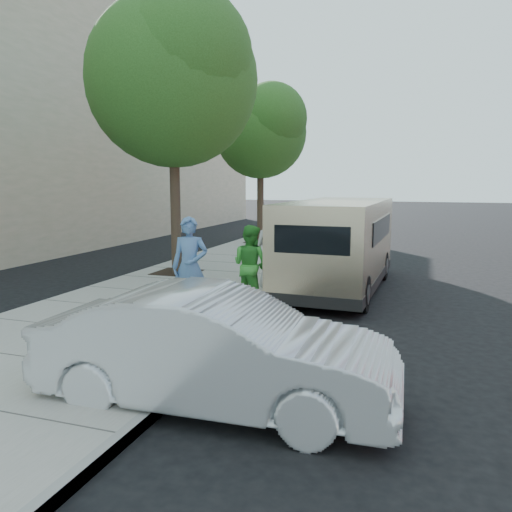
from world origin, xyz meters
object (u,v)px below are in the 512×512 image
person_gray_shirt (275,248)px  person_striped_polo (289,252)px  tree_near (174,74)px  van (339,243)px  tree_far (262,128)px  person_green_shirt (250,265)px  parking_meter (267,252)px  person_officer (190,267)px  sedan (216,350)px

person_gray_shirt → person_striped_polo: 0.96m
tree_near → van: bearing=-1.4°
tree_far → person_green_shirt: size_ratio=3.88×
parking_meter → person_officer: person_officer is taller
tree_near → parking_meter: tree_near is taller
person_officer → tree_near: bearing=107.7°
sedan → person_striped_polo: (-0.88, 6.71, 0.25)m
tree_near → person_gray_shirt: (3.27, -1.44, -4.38)m
van → person_striped_polo: van is taller
parking_meter → person_officer: size_ratio=0.67×
parking_meter → person_gray_shirt: (0.20, -0.06, 0.09)m
tree_near → person_officer: 6.45m
tree_far → van: tree_far is taller
sedan → person_green_shirt: size_ratio=2.60×
sedan → person_gray_shirt: person_gray_shirt is taller
person_striped_polo → person_green_shirt: bearing=37.4°
parking_meter → sedan: sedan is taller
person_green_shirt → person_gray_shirt: bearing=-78.0°
tree_near → tree_far: bearing=90.0°
tree_near → person_gray_shirt: 5.66m
person_officer → person_green_shirt: bearing=44.3°
person_officer → person_striped_polo: person_officer is taller
person_gray_shirt → tree_far: bearing=-100.7°
tree_near → sedan: tree_near is taller
tree_near → person_gray_shirt: bearing=-23.7°
tree_near → tree_far: size_ratio=1.16×
van → person_green_shirt: size_ratio=3.64×
tree_far → parking_meter: bearing=-71.1°
sedan → van: bearing=-4.6°
person_green_shirt → person_gray_shirt: person_gray_shirt is taller
sedan → parking_meter: bearing=9.3°
person_striped_polo → sedan: bearing=50.3°
tree_near → person_gray_shirt: size_ratio=3.72×
tree_near → tree_far: (-0.00, 7.60, -0.66)m
tree_near → parking_meter: (3.07, -1.38, -4.48)m
van → person_green_shirt: bearing=-115.7°
tree_far → person_green_shirt: tree_far is taller
parking_meter → tree_far: bearing=85.3°
van → person_green_shirt: 3.06m
person_officer → person_green_shirt: (0.79, 1.21, -0.12)m
tree_far → sedan: (4.25, -14.81, -4.17)m
parking_meter → van: (1.48, 1.27, 0.11)m
person_officer → person_gray_shirt: size_ratio=0.94×
tree_far → person_green_shirt: (3.15, -10.43, -3.90)m
tree_far → person_officer: (2.36, -11.64, -3.78)m
person_green_shirt → parking_meter: bearing=-69.8°
sedan → person_green_shirt: (-1.10, 4.39, 0.27)m
parking_meter → person_green_shirt: bearing=-110.4°
parking_meter → person_striped_polo: 0.93m
sedan → person_gray_shirt: size_ratio=2.15×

